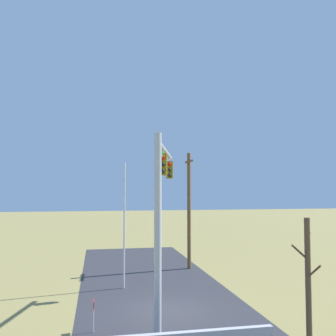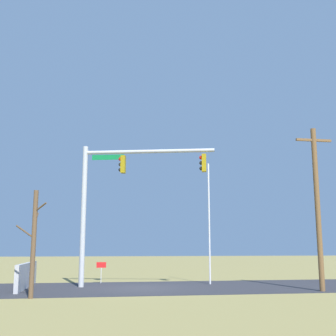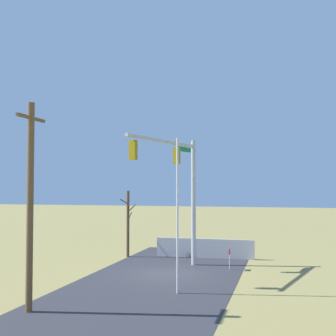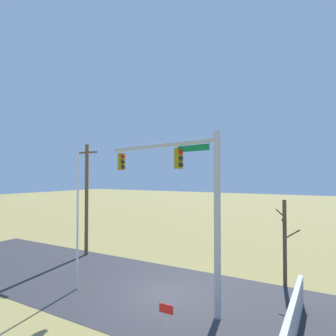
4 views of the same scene
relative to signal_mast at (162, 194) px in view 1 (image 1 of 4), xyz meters
The scene contains 7 objects.
ground_plane 5.49m from the signal_mast, 162.96° to the left, with size 160.00×160.00×0.00m, color olive.
road_surface 7.55m from the signal_mast, behind, with size 28.00×8.00×0.01m, color #2D2D33.
signal_mast is the anchor object (origin of this frame).
flagpole 5.90m from the signal_mast, 167.89° to the right, with size 0.10×0.10×7.02m, color silver.
utility_pole 10.49m from the signal_mast, 159.48° to the left, with size 1.90×0.26×8.07m.
bare_tree 6.51m from the signal_mast, 50.65° to the left, with size 1.27×1.02×4.50m.
open_sign 5.24m from the signal_mast, 76.72° to the right, with size 0.56×0.04×1.22m.
Camera 1 is at (16.78, -3.16, 5.47)m, focal length 39.40 mm.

